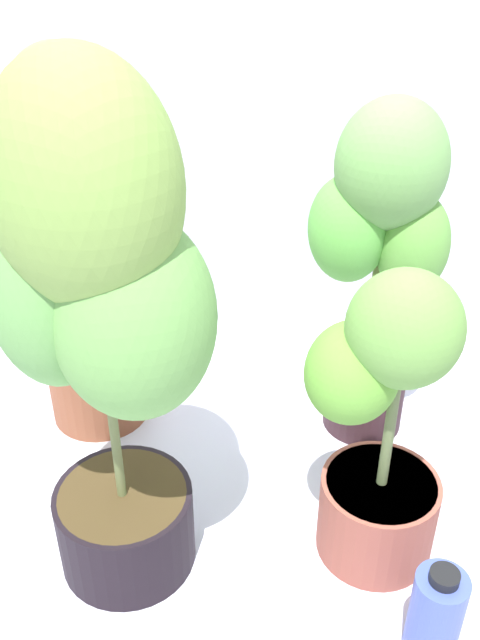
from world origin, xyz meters
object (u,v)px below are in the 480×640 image
object	(u,v)px
potted_plant_back_left	(76,229)
potted_plant_front_right	(379,427)
potted_plant_front_left	(100,305)
nutrient_bottle	(435,616)
potted_plant_back_right	(379,246)

from	to	relation	value
potted_plant_back_left	potted_plant_front_right	bearing A→B (deg)	-37.38
potted_plant_back_left	potted_plant_front_left	bearing A→B (deg)	-76.34
potted_plant_front_left	potted_plant_front_right	bearing A→B (deg)	1.16
potted_plant_front_right	potted_plant_front_left	xyz separation A→B (m)	(-0.50, -0.01, 0.30)
potted_plant_back_left	nutrient_bottle	xyz separation A→B (m)	(0.69, -0.73, -0.43)
potted_plant_front_right	nutrient_bottle	distance (m)	0.35
potted_plant_back_right	potted_plant_front_left	size ratio (longest dim) A/B	0.81
potted_plant_front_right	potted_plant_back_left	xyz separation A→B (m)	(-0.62, 0.47, 0.21)
potted_plant_back_left	nutrient_bottle	distance (m)	1.09
potted_plant_front_right	nutrient_bottle	world-z (taller)	potted_plant_front_right
potted_plant_front_right	potted_plant_back_right	distance (m)	0.44
potted_plant_front_right	potted_plant_back_right	bearing A→B (deg)	80.68
potted_plant_front_left	nutrient_bottle	distance (m)	0.81
potted_plant_front_right	potted_plant_back_right	xyz separation A→B (m)	(0.06, 0.39, 0.18)
potted_plant_front_left	nutrient_bottle	bearing A→B (deg)	-23.38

